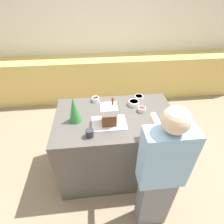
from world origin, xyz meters
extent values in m
plane|color=gray|center=(0.00, 0.00, 0.00)|extent=(12.00, 12.00, 0.00)
cube|color=white|center=(0.00, 2.35, 1.30)|extent=(8.00, 0.05, 2.60)
cube|color=#DBBC60|center=(0.00, 2.03, 0.45)|extent=(6.00, 0.60, 0.90)
cube|color=#514C47|center=(0.00, 0.00, 0.47)|extent=(1.42, 0.87, 0.93)
cube|color=silver|center=(-0.09, -0.12, 0.93)|extent=(0.38, 0.26, 0.01)
cube|color=brown|center=(-0.09, -0.12, 1.01)|extent=(0.15, 0.15, 0.14)
cube|color=white|center=(-0.09, -0.12, 1.12)|extent=(0.17, 0.17, 0.08)
cylinder|color=brown|center=(-0.05, -0.10, 1.20)|extent=(0.02, 0.02, 0.08)
cone|color=#33843D|center=(-0.46, -0.03, 1.08)|extent=(0.14, 0.14, 0.30)
cylinder|color=silver|center=(0.32, 0.06, 0.96)|extent=(0.09, 0.09, 0.05)
cylinder|color=red|center=(0.32, 0.06, 0.98)|extent=(0.07, 0.07, 0.01)
cylinder|color=silver|center=(0.35, 0.33, 0.95)|extent=(0.12, 0.12, 0.05)
cylinder|color=orange|center=(0.35, 0.33, 0.97)|extent=(0.10, 0.10, 0.01)
cylinder|color=white|center=(-0.22, 0.34, 0.96)|extent=(0.09, 0.09, 0.05)
cylinder|color=red|center=(-0.22, 0.34, 0.98)|extent=(0.08, 0.08, 0.01)
cylinder|color=white|center=(0.25, 0.20, 0.96)|extent=(0.13, 0.13, 0.05)
cylinder|color=brown|center=(0.25, 0.20, 0.98)|extent=(0.11, 0.11, 0.01)
cylinder|color=#2D2D33|center=(-0.30, -0.30, 0.97)|extent=(0.08, 0.08, 0.08)
cube|color=slate|center=(0.30, -0.73, 0.37)|extent=(0.31, 0.17, 0.74)
cube|color=#8CB7E0|center=(0.30, -0.73, 1.04)|extent=(0.40, 0.18, 0.59)
sphere|color=beige|center=(0.30, -0.73, 1.43)|extent=(0.20, 0.20, 0.20)
cylinder|color=beige|center=(0.30, -0.53, 1.17)|extent=(0.07, 0.40, 0.07)
camera|label=1|loc=(-0.22, -1.58, 2.17)|focal=28.00mm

